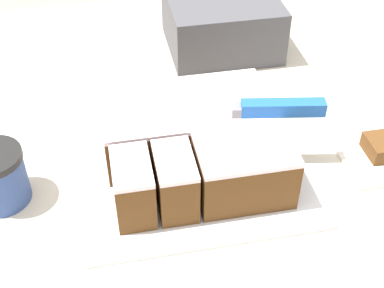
% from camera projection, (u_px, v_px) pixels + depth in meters
% --- Properties ---
extents(cake_board, '(0.35, 0.33, 0.01)m').
position_uv_depth(cake_board, '(192.00, 166.00, 0.85)').
color(cake_board, silver).
rests_on(cake_board, countertop).
extents(cake, '(0.26, 0.24, 0.09)m').
position_uv_depth(cake, '(193.00, 143.00, 0.82)').
color(cake, brown).
rests_on(cake, cake_board).
extents(knife, '(0.30, 0.07, 0.02)m').
position_uv_depth(knife, '(267.00, 109.00, 0.80)').
color(knife, silver).
rests_on(knife, cake).
extents(paper_napkin, '(0.14, 0.14, 0.01)m').
position_uv_depth(paper_napkin, '(381.00, 154.00, 0.87)').
color(paper_napkin, white).
rests_on(paper_napkin, countertop).
extents(brownie, '(0.06, 0.06, 0.03)m').
position_uv_depth(brownie, '(384.00, 147.00, 0.86)').
color(brownie, brown).
rests_on(brownie, paper_napkin).
extents(storage_box, '(0.22, 0.20, 0.11)m').
position_uv_depth(storage_box, '(222.00, 23.00, 1.11)').
color(storage_box, '#47474C').
rests_on(storage_box, countertop).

